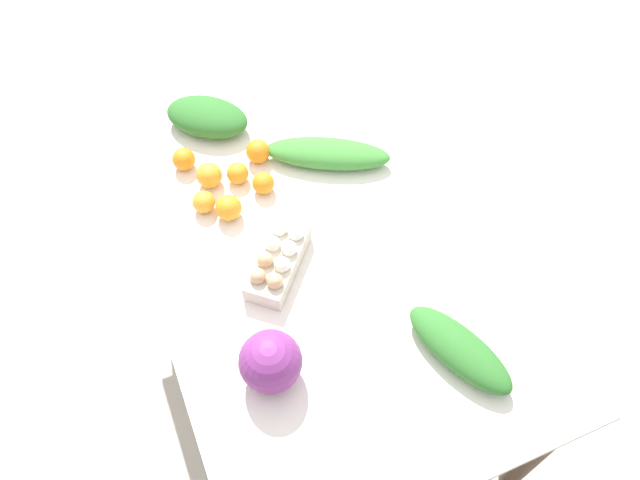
# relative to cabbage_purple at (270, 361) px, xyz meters

# --- Properties ---
(ground_plane) EXTENTS (8.00, 8.00, 0.00)m
(ground_plane) POSITION_rel_cabbage_purple_xyz_m (-0.31, 0.26, -0.85)
(ground_plane) COLOR #B2A899
(dining_table) EXTENTS (1.47, 0.96, 0.78)m
(dining_table) POSITION_rel_cabbage_purple_xyz_m (-0.31, 0.26, -0.17)
(dining_table) COLOR silver
(dining_table) RESTS_ON ground_plane
(cabbage_purple) EXTENTS (0.15, 0.15, 0.15)m
(cabbage_purple) POSITION_rel_cabbage_purple_xyz_m (0.00, 0.00, 0.00)
(cabbage_purple) COLOR #7A2D75
(cabbage_purple) RESTS_ON dining_table
(egg_carton) EXTENTS (0.26, 0.24, 0.09)m
(egg_carton) POSITION_rel_cabbage_purple_xyz_m (-0.28, 0.12, -0.03)
(egg_carton) COLOR beige
(egg_carton) RESTS_ON dining_table
(greens_bunch_kale) EXTENTS (0.30, 0.31, 0.09)m
(greens_bunch_kale) POSITION_rel_cabbage_purple_xyz_m (-0.87, 0.10, -0.03)
(greens_bunch_kale) COLOR #2D6B28
(greens_bunch_kale) RESTS_ON dining_table
(greens_bunch_scallion) EXTENTS (0.29, 0.39, 0.07)m
(greens_bunch_scallion) POSITION_rel_cabbage_purple_xyz_m (-0.59, 0.40, -0.04)
(greens_bunch_scallion) COLOR #3D8433
(greens_bunch_scallion) RESTS_ON dining_table
(greens_bunch_dandelion) EXTENTS (0.33, 0.22, 0.07)m
(greens_bunch_dandelion) POSITION_rel_cabbage_purple_xyz_m (0.13, 0.45, -0.04)
(greens_bunch_dandelion) COLOR #2D6B28
(greens_bunch_dandelion) RESTS_ON dining_table
(orange_0) EXTENTS (0.07, 0.07, 0.07)m
(orange_0) POSITION_rel_cabbage_purple_xyz_m (-0.62, 0.12, -0.04)
(orange_0) COLOR orange
(orange_0) RESTS_ON dining_table
(orange_1) EXTENTS (0.08, 0.08, 0.08)m
(orange_1) POSITION_rel_cabbage_purple_xyz_m (-0.64, 0.04, -0.04)
(orange_1) COLOR orange
(orange_1) RESTS_ON dining_table
(orange_2) EXTENTS (0.07, 0.07, 0.07)m
(orange_2) POSITION_rel_cabbage_purple_xyz_m (-0.56, -0.01, -0.04)
(orange_2) COLOR orange
(orange_2) RESTS_ON dining_table
(orange_3) EXTENTS (0.07, 0.07, 0.07)m
(orange_3) POSITION_rel_cabbage_purple_xyz_m (-0.55, 0.18, -0.04)
(orange_3) COLOR orange
(orange_3) RESTS_ON dining_table
(orange_4) EXTENTS (0.08, 0.08, 0.08)m
(orange_4) POSITION_rel_cabbage_purple_xyz_m (-0.50, 0.05, -0.04)
(orange_4) COLOR orange
(orange_4) RESTS_ON dining_table
(orange_5) EXTENTS (0.07, 0.07, 0.07)m
(orange_5) POSITION_rel_cabbage_purple_xyz_m (-0.68, 0.20, -0.04)
(orange_5) COLOR orange
(orange_5) RESTS_ON dining_table
(orange_6) EXTENTS (0.07, 0.07, 0.07)m
(orange_6) POSITION_rel_cabbage_purple_xyz_m (-0.73, -0.01, -0.04)
(orange_6) COLOR orange
(orange_6) RESTS_ON dining_table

